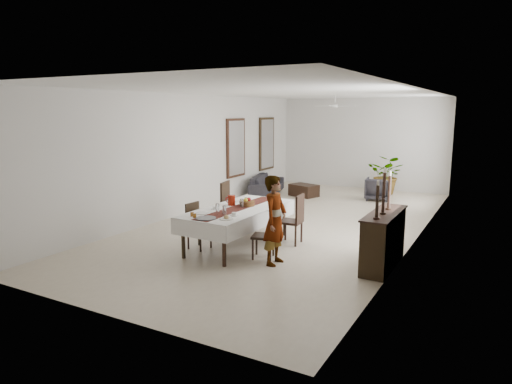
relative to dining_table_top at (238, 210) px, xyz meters
name	(u,v)px	position (x,y,z in m)	size (l,w,h in m)	color
floor	(291,223)	(0.14, 2.33, -0.77)	(6.00, 12.00, 0.00)	beige
ceiling	(293,92)	(0.14, 2.33, 2.43)	(6.00, 12.00, 0.02)	white
wall_back	(362,144)	(0.14, 8.33, 0.83)	(6.00, 0.02, 3.20)	silver
wall_front	(102,201)	(0.14, -3.67, 0.83)	(6.00, 0.02, 3.20)	silver
wall_left	(193,153)	(-2.86, 2.33, 0.83)	(0.02, 12.00, 3.20)	silver
wall_right	(421,166)	(3.14, 2.33, 0.83)	(0.02, 12.00, 3.20)	silver
dining_table_top	(238,210)	(0.00, 0.00, 0.00)	(1.06, 2.54, 0.05)	black
table_leg_fl	(183,239)	(-0.49, -1.20, -0.40)	(0.07, 0.07, 0.74)	black
table_leg_fr	(224,247)	(0.44, -1.22, -0.40)	(0.07, 0.07, 0.74)	black
table_leg_bl	(249,215)	(-0.44, 1.22, -0.40)	(0.07, 0.07, 0.74)	black
table_leg_br	(285,219)	(0.49, 1.20, -0.40)	(0.07, 0.07, 0.74)	black
tablecloth_top	(238,208)	(0.00, 0.00, 0.03)	(1.25, 2.73, 0.01)	white
tablecloth_drape_left	(213,212)	(-0.62, 0.01, -0.12)	(0.01, 2.73, 0.32)	silver
tablecloth_drape_right	(264,219)	(0.62, -0.01, -0.12)	(0.01, 2.73, 0.32)	silver
tablecloth_drape_near	(198,230)	(-0.03, -1.36, -0.12)	(1.25, 0.01, 0.32)	white
tablecloth_drape_far	(270,204)	(0.03, 1.36, -0.12)	(1.25, 0.01, 0.32)	silver
table_runner	(238,208)	(0.00, 0.00, 0.04)	(0.37, 2.64, 0.00)	maroon
red_pitcher	(231,200)	(-0.26, 0.16, 0.14)	(0.16, 0.16, 0.21)	maroon
pitcher_handle	(228,200)	(-0.35, 0.17, 0.14)	(0.13, 0.13, 0.02)	maroon
wine_glass_near	(224,210)	(0.11, -0.69, 0.13)	(0.07, 0.07, 0.18)	silver
wine_glass_mid	(217,208)	(-0.12, -0.58, 0.13)	(0.07, 0.07, 0.18)	white
wine_glass_far	(242,203)	(0.05, 0.05, 0.13)	(0.07, 0.07, 0.18)	white
teacup_right	(234,214)	(0.30, -0.64, 0.07)	(0.10, 0.10, 0.06)	white
saucer_right	(234,215)	(0.30, -0.64, 0.04)	(0.16, 0.16, 0.01)	white
teacup_left	(215,208)	(-0.33, -0.36, 0.07)	(0.10, 0.10, 0.06)	white
saucer_left	(215,209)	(-0.33, -0.36, 0.04)	(0.16, 0.16, 0.01)	white
plate_near_right	(226,219)	(0.33, -0.96, 0.05)	(0.25, 0.25, 0.02)	silver
bread_near_right	(226,217)	(0.33, -0.96, 0.08)	(0.10, 0.10, 0.10)	tan
plate_near_left	(202,213)	(-0.33, -0.79, 0.05)	(0.25, 0.25, 0.02)	silver
plate_far_left	(239,201)	(-0.33, 0.59, 0.05)	(0.25, 0.25, 0.02)	white
serving_tray	(206,218)	(-0.02, -1.11, 0.05)	(0.38, 0.38, 0.02)	#46474C
jam_jar_a	(195,216)	(-0.26, -1.14, 0.08)	(0.07, 0.07, 0.08)	brown
jam_jar_b	(192,214)	(-0.36, -1.07, 0.08)	(0.07, 0.07, 0.08)	brown
fruit_basket	(247,203)	(0.06, 0.26, 0.09)	(0.32, 0.32, 0.11)	brown
fruit_red	(249,200)	(0.09, 0.28, 0.17)	(0.10, 0.10, 0.10)	maroon
fruit_green	(246,199)	(0.02, 0.30, 0.17)	(0.08, 0.08, 0.08)	#507824
fruit_yellow	(246,200)	(0.06, 0.21, 0.17)	(0.09, 0.09, 0.09)	gold
chair_right_near_seat	(263,236)	(0.82, -0.44, -0.34)	(0.41, 0.41, 0.05)	black
chair_right_near_leg_fl	(270,251)	(1.02, -0.55, -0.57)	(0.04, 0.04, 0.40)	black
chair_right_near_leg_fr	(273,246)	(0.93, -0.23, -0.57)	(0.04, 0.04, 0.40)	black
chair_right_near_leg_bl	(253,250)	(0.71, -0.65, -0.57)	(0.04, 0.04, 0.40)	black
chair_right_near_leg_br	(257,245)	(0.61, -0.33, -0.57)	(0.04, 0.04, 0.40)	black
chair_right_near_back	(273,222)	(0.99, -0.39, -0.07)	(0.41, 0.04, 0.52)	black
chair_right_far_seat	(291,222)	(0.87, 0.69, -0.30)	(0.45, 0.45, 0.05)	black
chair_right_far_leg_fl	(296,236)	(1.06, 0.52, -0.55)	(0.04, 0.04, 0.44)	black
chair_right_far_leg_fr	(301,232)	(1.04, 0.88, -0.55)	(0.04, 0.04, 0.44)	black
chair_right_far_leg_bl	(279,234)	(0.70, 0.49, -0.55)	(0.04, 0.04, 0.44)	black
chair_right_far_leg_br	(285,230)	(0.67, 0.86, -0.55)	(0.04, 0.04, 0.44)	black
chair_right_far_back	(300,208)	(1.07, 0.70, 0.01)	(0.45, 0.04, 0.57)	black
chair_left_near_seat	(199,229)	(-0.59, -0.54, -0.35)	(0.39, 0.39, 0.04)	black
chair_left_near_leg_fl	(199,236)	(-0.74, -0.36, -0.57)	(0.04, 0.04, 0.39)	black
chair_left_near_leg_fr	(188,240)	(-0.77, -0.69, -0.57)	(0.04, 0.04, 0.39)	black
chair_left_near_leg_bl	(211,239)	(-0.42, -0.39, -0.57)	(0.04, 0.04, 0.39)	black
chair_left_near_leg_br	(201,242)	(-0.44, -0.71, -0.57)	(0.04, 0.04, 0.39)	black
chair_left_near_back	(192,215)	(-0.77, -0.52, -0.08)	(0.39, 0.04, 0.50)	black
chair_left_far_seat	(234,210)	(-0.67, 0.93, -0.25)	(0.49, 0.49, 0.06)	black
chair_left_far_leg_fl	(230,219)	(-0.90, 1.09, -0.52)	(0.05, 0.05, 0.48)	black
chair_left_far_leg_fr	(223,223)	(-0.83, 0.70, -0.52)	(0.05, 0.05, 0.48)	black
chair_left_far_leg_bl	(245,220)	(-0.51, 1.16, -0.52)	(0.05, 0.05, 0.48)	black
chair_left_far_leg_br	(239,224)	(-0.43, 0.77, -0.52)	(0.05, 0.05, 0.48)	black
chair_left_far_back	(225,195)	(-0.89, 0.89, 0.08)	(0.49, 0.04, 0.62)	black
woman	(275,220)	(1.16, -0.63, 0.05)	(0.59, 0.39, 1.63)	gray
sideboard_body	(383,240)	(2.92, 0.18, -0.29)	(0.43, 1.60, 0.96)	black
sideboard_top	(385,213)	(2.92, 0.18, 0.21)	(0.47, 1.67, 0.03)	black
candlestick_near_base	(376,218)	(2.92, -0.41, 0.24)	(0.11, 0.11, 0.03)	black
candlestick_near_shaft	(377,201)	(2.92, -0.41, 0.53)	(0.05, 0.05, 0.53)	black
candlestick_near_candle	(378,183)	(2.92, -0.41, 0.84)	(0.04, 0.04, 0.09)	beige
candlestick_mid_base	(383,213)	(2.92, 0.02, 0.24)	(0.11, 0.11, 0.03)	black
candlestick_mid_shaft	(384,193)	(2.92, 0.02, 0.61)	(0.05, 0.05, 0.69)	black
candlestick_mid_candle	(385,170)	(2.92, 0.02, 1.00)	(0.04, 0.04, 0.09)	white
candlestick_far_base	(388,209)	(2.92, 0.44, 0.24)	(0.11, 0.11, 0.03)	black
candlestick_far_shaft	(389,192)	(2.92, 0.44, 0.55)	(0.05, 0.05, 0.59)	black
candlestick_far_candle	(390,173)	(2.92, 0.44, 0.89)	(0.04, 0.04, 0.09)	white
sofa	(267,184)	(-2.32, 5.72, -0.46)	(2.09, 0.82, 0.61)	#29262B
armchair	(378,189)	(1.28, 6.32, -0.42)	(0.75, 0.77, 0.70)	#2B282D
coffee_table	(304,190)	(-1.00, 5.80, -0.57)	(0.88, 0.58, 0.39)	black
potted_plant	(387,175)	(1.28, 7.49, -0.11)	(1.18, 1.02, 1.31)	#2F5E25
mirror_frame_near	(236,148)	(-2.82, 4.53, 0.83)	(0.06, 1.05, 1.85)	black
mirror_glass_near	(237,148)	(-2.78, 4.53, 0.83)	(0.01, 0.90, 1.70)	silver
mirror_frame_far	(267,144)	(-2.82, 6.63, 0.83)	(0.06, 1.05, 1.85)	black
mirror_glass_far	(267,144)	(-2.78, 6.63, 0.83)	(0.01, 0.90, 1.70)	silver
fan_rod	(335,99)	(0.14, 5.33, 2.33)	(0.04, 0.04, 0.20)	silver
fan_hub	(335,106)	(0.14, 5.33, 2.13)	(0.16, 0.16, 0.08)	white
fan_blade_n	(339,106)	(0.14, 5.68, 2.13)	(0.10, 0.55, 0.01)	white
fan_blade_s	(331,106)	(0.14, 4.98, 2.13)	(0.10, 0.55, 0.01)	silver
fan_blade_e	(346,106)	(0.49, 5.33, 2.13)	(0.55, 0.10, 0.01)	silver
fan_blade_w	(324,106)	(-0.21, 5.33, 2.13)	(0.55, 0.10, 0.01)	white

